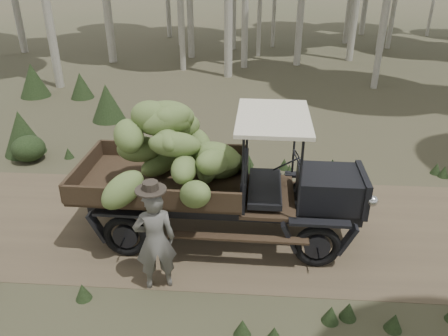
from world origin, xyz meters
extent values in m
plane|color=#473D2B|center=(0.00, 0.00, 0.00)|extent=(120.00, 120.00, 0.00)
cube|color=brown|center=(0.00, 0.00, 0.00)|extent=(70.00, 4.00, 0.01)
cube|color=black|center=(1.38, -0.26, 1.12)|extent=(1.14, 1.08, 0.62)
cube|color=black|center=(2.00, -0.27, 1.12)|extent=(0.13, 1.12, 0.69)
cube|color=black|center=(-0.19, -0.24, 1.23)|extent=(0.12, 1.57, 0.62)
cube|color=#38281C|center=(-1.75, -0.21, 1.12)|extent=(3.17, 2.07, 0.09)
cube|color=#38281C|center=(-1.74, 0.80, 1.32)|extent=(3.14, 0.12, 0.36)
cube|color=#38281C|center=(-1.77, -1.22, 1.32)|extent=(3.14, 0.12, 0.36)
cube|color=#38281C|center=(-3.32, -0.18, 1.32)|extent=(0.10, 2.02, 0.36)
cube|color=beige|center=(0.30, -0.24, 2.49)|extent=(1.32, 1.93, 0.07)
cube|color=black|center=(-0.57, 0.20, 0.69)|extent=(5.16, 0.20, 0.20)
cube|color=black|center=(-0.58, -0.65, 0.69)|extent=(5.16, 0.20, 0.20)
torus|color=black|center=(1.17, 0.64, 0.43)|extent=(0.85, 0.17, 0.85)
torus|color=black|center=(1.14, -1.15, 0.43)|extent=(0.85, 0.17, 0.85)
torus|color=black|center=(-2.30, 0.70, 0.43)|extent=(0.85, 0.17, 0.85)
torus|color=black|center=(-2.33, -1.10, 0.43)|extent=(0.85, 0.17, 0.85)
sphere|color=beige|center=(2.10, 0.23, 1.18)|extent=(0.20, 0.20, 0.20)
sphere|color=beige|center=(2.08, -0.78, 1.18)|extent=(0.20, 0.20, 0.20)
ellipsoid|color=#5F763D|center=(-1.08, 0.45, 1.41)|extent=(0.60, 0.97, 0.66)
ellipsoid|color=#5F763D|center=(-1.10, 0.10, 1.84)|extent=(0.77, 0.89, 0.58)
ellipsoid|color=#5F763D|center=(-2.27, -0.47, 2.15)|extent=(0.82, 1.00, 0.78)
ellipsoid|color=#5F763D|center=(-1.59, -0.31, 2.42)|extent=(1.13, 0.81, 0.71)
ellipsoid|color=#5F763D|center=(-0.91, -0.09, 1.43)|extent=(0.44, 0.95, 0.68)
ellipsoid|color=#5F763D|center=(-0.74, -0.68, 1.79)|extent=(0.85, 1.01, 0.68)
ellipsoid|color=#5F763D|center=(-1.65, -0.06, 2.14)|extent=(0.54, 0.92, 0.72)
ellipsoid|color=#5F763D|center=(-1.89, -0.23, 2.45)|extent=(0.88, 0.66, 0.67)
ellipsoid|color=#5F763D|center=(-1.16, 0.26, 1.45)|extent=(1.00, 0.69, 0.72)
ellipsoid|color=#5F763D|center=(-1.23, -0.84, 1.72)|extent=(0.46, 0.76, 0.48)
ellipsoid|color=#5F763D|center=(-1.50, 0.07, 2.13)|extent=(1.09, 0.97, 0.55)
ellipsoid|color=#5F763D|center=(-1.56, -0.15, 2.46)|extent=(0.97, 0.57, 0.58)
ellipsoid|color=#5F763D|center=(-0.59, 0.09, 1.35)|extent=(1.01, 0.88, 0.59)
ellipsoid|color=#5F763D|center=(-2.18, -0.20, 1.79)|extent=(1.05, 0.92, 0.66)
ellipsoid|color=#5F763D|center=(-1.58, -0.50, 2.13)|extent=(0.70, 0.91, 0.45)
ellipsoid|color=#5F763D|center=(-1.48, -0.26, 2.42)|extent=(0.99, 0.93, 0.68)
ellipsoid|color=#5F763D|center=(-1.85, -0.04, 1.41)|extent=(0.84, 0.98, 0.44)
ellipsoid|color=#5F763D|center=(-0.71, -0.42, 1.78)|extent=(0.97, 0.53, 0.67)
ellipsoid|color=#5F763D|center=(-1.42, -0.60, 2.07)|extent=(0.99, 0.53, 0.52)
ellipsoid|color=#5F763D|center=(-1.86, -0.26, 2.33)|extent=(0.91, 0.61, 0.64)
ellipsoid|color=#5F763D|center=(-2.22, -1.27, 1.50)|extent=(1.07, 1.00, 0.85)
ellipsoid|color=#5F763D|center=(-0.99, -1.29, 1.48)|extent=(0.90, 1.02, 0.78)
imported|color=#595751|center=(-1.58, -1.86, 0.92)|extent=(0.77, 0.62, 1.84)
cylinder|color=#2D261F|center=(-1.58, -1.86, 1.87)|extent=(0.61, 0.61, 0.02)
cylinder|color=#2D261F|center=(-1.58, -1.86, 1.93)|extent=(0.31, 0.31, 0.15)
cone|color=#233319|center=(-4.90, 6.01, 0.61)|extent=(1.11, 1.11, 1.23)
cone|color=#233319|center=(-6.69, 8.35, 0.49)|extent=(0.88, 0.88, 0.98)
cone|color=#233319|center=(-6.43, 3.23, 0.62)|extent=(1.12, 1.12, 1.24)
ellipsoid|color=#233319|center=(-6.06, 2.75, 0.36)|extent=(0.88, 0.88, 0.70)
cone|color=#233319|center=(-8.58, 8.42, 0.64)|extent=(1.15, 1.15, 1.28)
cone|color=#233319|center=(-2.52, 4.68, 0.33)|extent=(0.59, 0.59, 0.66)
cone|color=#233319|center=(-5.09, 2.99, 0.15)|extent=(0.27, 0.27, 0.30)
cone|color=#233319|center=(-0.14, 2.88, 0.15)|extent=(0.27, 0.27, 0.30)
cone|color=#233319|center=(0.89, 2.38, 0.15)|extent=(0.27, 0.27, 0.30)
cone|color=#233319|center=(-2.74, -2.28, 0.15)|extent=(0.27, 0.27, 0.30)
cone|color=#233319|center=(-0.08, 2.41, 0.15)|extent=(0.27, 0.27, 0.30)
cone|color=#233319|center=(2.02, 2.79, 0.15)|extent=(0.27, 0.27, 0.30)
cone|color=#233319|center=(0.78, 2.73, 0.15)|extent=(0.27, 0.27, 0.30)
cone|color=#233319|center=(2.15, -2.57, 0.15)|extent=(0.27, 0.27, 0.30)
cone|color=#233319|center=(1.51, -2.39, 0.15)|extent=(0.27, 0.27, 0.30)
cone|color=#233319|center=(-0.12, -2.85, 0.15)|extent=(0.27, 0.27, 0.30)
cone|color=#233319|center=(0.34, -2.95, 0.15)|extent=(0.27, 0.27, 0.30)
cone|color=#233319|center=(4.63, 2.74, 0.15)|extent=(0.27, 0.27, 0.30)
cone|color=#233319|center=(4.76, 2.57, 0.15)|extent=(0.27, 0.27, 0.30)
cone|color=#233319|center=(-2.49, 2.15, 0.15)|extent=(0.27, 0.27, 0.30)
cone|color=#233319|center=(1.22, -2.48, 0.15)|extent=(0.27, 0.27, 0.30)
camera|label=1|loc=(-0.05, -7.54, 5.13)|focal=35.00mm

